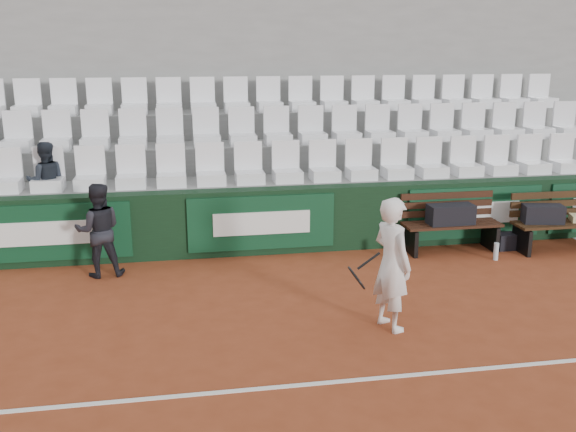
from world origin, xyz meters
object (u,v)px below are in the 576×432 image
(bench_right, at_px, (561,236))
(water_bottle_far, at_px, (496,251))
(spectator_c, at_px, (43,151))
(sports_bag_ground, at_px, (508,241))
(ball_kid, at_px, (99,230))
(sports_bag_left, at_px, (451,214))
(sports_bag_right, at_px, (543,214))
(tennis_player, at_px, (392,264))
(bench_left, at_px, (451,237))
(water_bottle_near, at_px, (393,250))

(bench_right, distance_m, water_bottle_far, 1.23)
(bench_right, height_order, spectator_c, spectator_c)
(sports_bag_ground, xyz_separation_m, water_bottle_far, (-0.45, -0.46, 0.01))
(water_bottle_far, bearing_deg, ball_kid, 176.66)
(sports_bag_ground, bearing_deg, sports_bag_left, 179.10)
(sports_bag_left, xyz_separation_m, sports_bag_right, (1.42, -0.18, -0.01))
(sports_bag_right, height_order, water_bottle_far, sports_bag_right)
(spectator_c, bearing_deg, tennis_player, 132.43)
(bench_left, distance_m, sports_bag_right, 1.44)
(ball_kid, bearing_deg, bench_right, 174.04)
(water_bottle_near, relative_size, tennis_player, 0.18)
(ball_kid, bearing_deg, bench_left, 176.60)
(water_bottle_near, bearing_deg, spectator_c, 167.38)
(sports_bag_right, distance_m, tennis_player, 3.91)
(sports_bag_left, distance_m, sports_bag_right, 1.43)
(water_bottle_far, xyz_separation_m, tennis_player, (-2.31, -1.96, 0.63))
(water_bottle_far, distance_m, tennis_player, 3.09)
(sports_bag_ground, xyz_separation_m, ball_kid, (-6.14, -0.13, 0.53))
(water_bottle_far, relative_size, ball_kid, 0.20)
(tennis_player, height_order, ball_kid, tennis_player)
(ball_kid, distance_m, spectator_c, 1.68)
(tennis_player, bearing_deg, bench_right, 32.30)
(bench_right, distance_m, tennis_player, 4.18)
(water_bottle_far, bearing_deg, sports_bag_right, 18.62)
(bench_left, relative_size, spectator_c, 1.28)
(sports_bag_ground, height_order, tennis_player, tennis_player)
(sports_bag_left, xyz_separation_m, spectator_c, (-5.99, 0.97, 0.98))
(sports_bag_right, xyz_separation_m, water_bottle_far, (-0.88, -0.30, -0.46))
(sports_bag_left, bearing_deg, bench_right, -7.14)
(bench_right, xyz_separation_m, tennis_player, (-3.51, -2.22, 0.53))
(sports_bag_left, relative_size, water_bottle_far, 2.66)
(tennis_player, bearing_deg, sports_bag_right, 35.25)
(sports_bag_left, xyz_separation_m, water_bottle_far, (0.54, -0.48, -0.47))
(sports_bag_right, bearing_deg, sports_bag_ground, 159.16)
(water_bottle_near, bearing_deg, ball_kid, 179.88)
(sports_bag_left, height_order, tennis_player, tennis_player)
(sports_bag_right, bearing_deg, bench_right, -6.44)
(bench_left, height_order, spectator_c, spectator_c)
(sports_bag_right, bearing_deg, ball_kid, 179.69)
(bench_left, relative_size, ball_kid, 1.15)
(sports_bag_ground, bearing_deg, tennis_player, -138.67)
(water_bottle_far, distance_m, spectator_c, 6.84)
(bench_left, distance_m, water_bottle_far, 0.71)
(bench_left, height_order, ball_kid, ball_kid)
(sports_bag_right, xyz_separation_m, ball_kid, (-6.57, 0.04, 0.06))
(bench_right, xyz_separation_m, ball_kid, (-6.89, 0.07, 0.43))
(bench_right, relative_size, water_bottle_near, 5.56)
(sports_bag_left, xyz_separation_m, water_bottle_near, (-0.95, -0.15, -0.46))
(sports_bag_ground, xyz_separation_m, tennis_player, (-2.75, -2.42, 0.63))
(tennis_player, xyz_separation_m, spectator_c, (-4.22, 3.41, 0.83))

